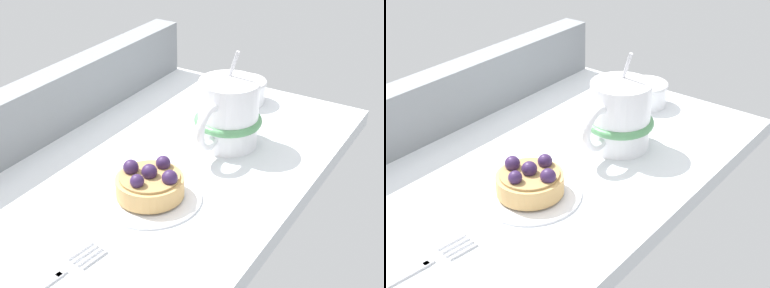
# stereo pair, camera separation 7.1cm
# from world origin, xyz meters

# --- Properties ---
(ground_plane) EXTENTS (0.65, 0.40, 0.02)m
(ground_plane) POSITION_xyz_m (0.00, 0.00, -0.01)
(ground_plane) COLOR silver
(window_rail_back) EXTENTS (0.63, 0.04, 0.09)m
(window_rail_back) POSITION_xyz_m (0.00, 0.18, 0.04)
(window_rail_back) COLOR gray
(window_rail_back) RESTS_ON ground_plane
(dessert_plate) EXTENTS (0.12, 0.12, 0.01)m
(dessert_plate) POSITION_xyz_m (-0.05, -0.04, 0.00)
(dessert_plate) COLOR white
(dessert_plate) RESTS_ON ground_plane
(raspberry_tart) EXTENTS (0.08, 0.08, 0.04)m
(raspberry_tart) POSITION_xyz_m (-0.05, -0.04, 0.02)
(raspberry_tart) COLOR tan
(raspberry_tart) RESTS_ON dessert_plate
(coffee_mug) EXTENTS (0.13, 0.09, 0.13)m
(coffee_mug) POSITION_xyz_m (0.11, -0.06, 0.05)
(coffee_mug) COLOR white
(coffee_mug) RESTS_ON ground_plane
(dessert_fork) EXTENTS (0.16, 0.04, 0.01)m
(dessert_fork) POSITION_xyz_m (-0.23, -0.04, 0.00)
(dessert_fork) COLOR silver
(dessert_fork) RESTS_ON ground_plane
(sugar_bowl) EXTENTS (0.07, 0.07, 0.04)m
(sugar_bowl) POSITION_xyz_m (0.25, -0.02, 0.02)
(sugar_bowl) COLOR white
(sugar_bowl) RESTS_ON ground_plane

